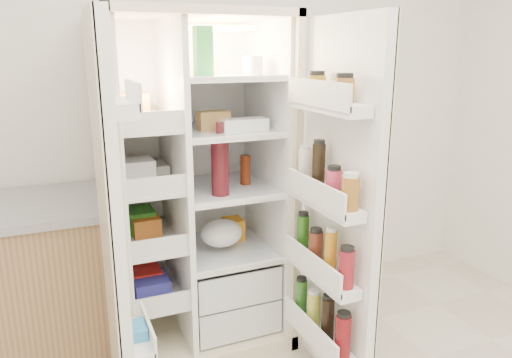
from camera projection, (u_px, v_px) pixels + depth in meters
name	position (u px, v px, depth m)	size (l,w,h in m)	color
wall_back	(205.00, 95.00, 2.91)	(4.00, 0.02, 2.70)	white
refrigerator	(197.00, 211.00, 2.70)	(0.92, 0.70, 1.80)	beige
freezer_door	(113.00, 237.00, 1.93)	(0.15, 0.40, 1.72)	white
fridge_door	(336.00, 216.00, 2.22)	(0.17, 0.58, 1.72)	white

